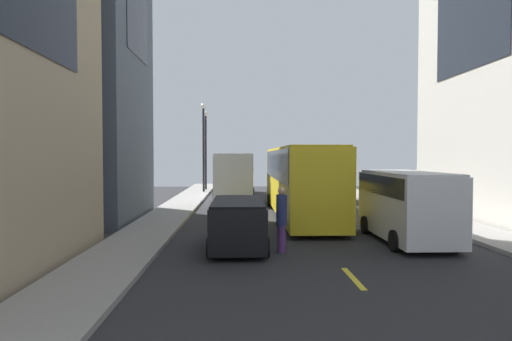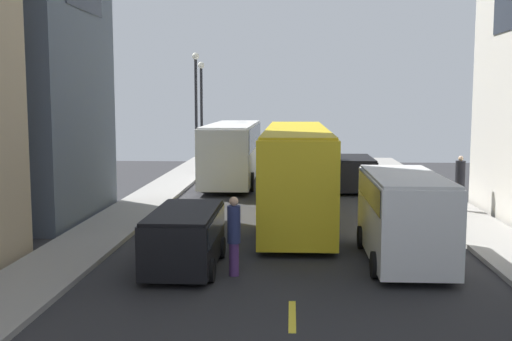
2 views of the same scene
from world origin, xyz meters
The scene contains 18 objects.
ground_plane centered at (0.00, 0.00, 0.00)m, with size 39.64×39.64×0.00m, color #28282B.
sidewalk_west centered at (-6.67, 0.00, 0.07)m, with size 2.29×44.00×0.15m, color gray.
sidewalk_east centered at (6.67, 0.00, 0.07)m, with size 2.29×44.00×0.15m, color gray.
lane_stripe_1 centered at (0.00, -14.00, 0.01)m, with size 0.16×2.00×0.01m, color yellow.
lane_stripe_2 centered at (0.00, -7.00, 0.01)m, with size 0.16×2.00×0.01m, color yellow.
lane_stripe_3 centered at (0.00, 0.00, 0.01)m, with size 0.16×2.00×0.01m, color yellow.
lane_stripe_4 centered at (0.00, 7.00, 0.01)m, with size 0.16×2.00×0.01m, color yellow.
lane_stripe_5 centered at (0.00, 14.00, 0.01)m, with size 0.16×2.00×0.01m, color yellow.
lane_stripe_6 centered at (0.00, 21.00, 0.01)m, with size 0.16×2.00×0.01m, color yellow.
city_bus_white centered at (-3.37, 7.94, 2.01)m, with size 2.80×11.43×3.35m.
streetcar_yellow centered at (0.15, -2.24, 2.12)m, with size 2.70×13.88×3.59m.
delivery_van_white centered at (3.21, -9.30, 1.51)m, with size 2.25×5.37×2.58m.
car_black_0 centered at (3.25, 5.06, 1.03)m, with size 1.97×4.31×1.74m.
car_black_1 centered at (-2.99, -10.33, 0.98)m, with size 1.95×4.03×1.66m.
pedestrian_crossing_near centered at (-1.56, -10.92, 1.15)m, with size 0.36×0.36×2.14m.
pedestrian_crossing_mid centered at (6.89, -1.37, 1.34)m, with size 0.40×0.40×2.26m.
streetlamp_near centered at (-6.03, 13.93, 4.45)m, with size 0.44×0.44×7.02m.
streetlamp_far centered at (-6.03, 11.61, 4.68)m, with size 0.44×0.44×7.45m.
Camera 1 is at (-2.90, -24.86, 3.15)m, focal length 30.12 mm.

